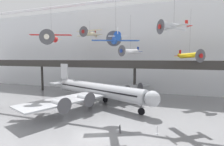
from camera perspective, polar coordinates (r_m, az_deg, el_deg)
The scene contains 12 objects.
ground_plane at distance 24.82m, azimuth -5.75°, elevation -19.72°, with size 260.00×260.00×0.00m, color gray.
hangar_back_wall at distance 55.08m, azimuth 9.53°, elevation 7.74°, with size 140.00×3.00×26.34m.
mezzanine_walkway at distance 45.17m, azimuth 7.18°, elevation 2.04°, with size 110.00×3.20×9.79m.
airliner_silver_main at distance 39.47m, azimuth -4.97°, elevation -5.51°, with size 29.25×34.28×8.84m.
suspended_plane_white_twin at distance 45.31m, azimuth 5.98°, elevation 6.98°, with size 7.29×6.64×10.51m.
suspended_plane_silver_racer at distance 32.16m, azimuth 19.51°, elevation 14.20°, with size 5.74×6.23×7.18m.
suspended_plane_cream_biplane at distance 53.66m, azimuth -7.29°, elevation 12.60°, with size 8.47×6.94×5.11m.
suspended_plane_blue_trainer at distance 29.58m, azimuth 1.20°, elevation 11.20°, with size 7.76×6.79×8.85m.
suspended_plane_red_highwing at distance 38.42m, azimuth -19.12°, elevation 10.90°, with size 8.04×6.98×8.54m.
suspended_plane_yellow_lowwing at distance 43.47m, azimuth 23.95°, elevation 5.25°, with size 6.92×6.78×11.83m.
stanchion_barrier at distance 25.85m, azimuth 14.53°, elevation -18.03°, with size 0.36×0.36×1.08m.
info_sign_pedestal at distance 25.34m, azimuth 2.58°, elevation -18.04°, with size 0.44×0.69×1.24m.
Camera 1 is at (9.77, -20.36, 10.29)m, focal length 28.00 mm.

